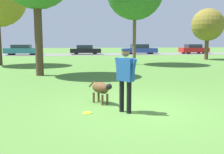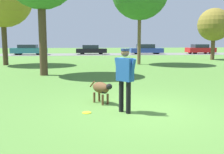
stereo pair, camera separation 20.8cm
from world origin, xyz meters
TOP-DOWN VIEW (x-y plane):
  - ground_plane at (0.00, 0.00)m, footprint 120.00×120.00m
  - far_road_strip at (0.00, 29.26)m, footprint 120.00×6.00m
  - person at (-0.46, -0.12)m, footprint 0.54×0.62m
  - dog at (-1.01, 0.96)m, footprint 0.69×1.02m
  - frisbee at (-1.49, -0.07)m, footprint 0.25×0.25m
  - tree_far_right at (11.28, 18.01)m, footprint 3.20×3.20m
  - parked_car_teal at (-8.75, 28.91)m, footprint 4.62×1.99m
  - parked_car_black at (-0.48, 29.45)m, footprint 4.20×1.79m
  - parked_car_blue at (7.20, 29.17)m, footprint 4.60×1.79m
  - parked_car_red at (15.14, 29.15)m, footprint 4.07×1.96m

SIDE VIEW (x-z plane):
  - ground_plane at x=0.00m, z-range 0.00..0.00m
  - far_road_strip at x=0.00m, z-range 0.00..0.01m
  - frisbee at x=-1.49m, z-range 0.00..0.02m
  - dog at x=-1.01m, z-range 0.14..0.81m
  - parked_car_black at x=-0.48m, z-range -0.01..1.28m
  - parked_car_red at x=15.14m, z-range -0.01..1.35m
  - parked_car_blue at x=7.20m, z-range -0.02..1.37m
  - parked_car_teal at x=-8.75m, z-range 0.01..1.37m
  - person at x=-0.46m, z-range 0.17..1.91m
  - tree_far_right at x=11.28m, z-range 0.91..5.97m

